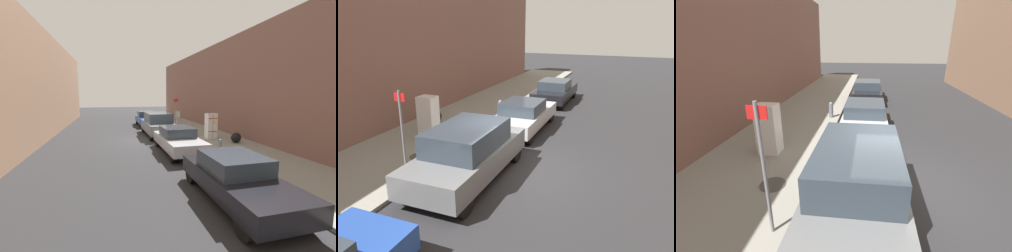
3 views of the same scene
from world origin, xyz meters
TOP-DOWN VIEW (x-y plane):
  - ground_plane at (0.00, 0.00)m, footprint 80.00×80.00m
  - sidewalk_slab at (-4.45, 0.00)m, footprint 4.03×44.00m
  - discarded_refrigerator at (-4.29, 1.38)m, footprint 0.70×0.62m
  - manhole_cover at (-3.42, -0.51)m, footprint 0.70×0.70m
  - street_sign_post at (-2.76, -2.04)m, footprint 0.36×0.07m
  - fire_hydrant at (-2.84, 5.49)m, footprint 0.22×0.22m
  - trash_bag at (-5.19, 3.13)m, footprint 0.64×0.64m
  - parked_suv_gray at (-1.09, -1.17)m, footprint 1.99×4.89m
  - parked_sedan_silver at (-1.09, 4.04)m, footprint 1.84×4.49m
  - parked_sedan_dark at (-1.09, 9.82)m, footprint 1.85×4.46m

SIDE VIEW (x-z plane):
  - ground_plane at x=0.00m, z-range 0.00..0.00m
  - sidewalk_slab at x=-4.45m, z-range 0.00..0.12m
  - manhole_cover at x=-3.42m, z-range 0.12..0.14m
  - trash_bag at x=-5.19m, z-range 0.12..0.76m
  - fire_hydrant at x=-2.84m, z-range 0.13..0.94m
  - parked_sedan_dark at x=-1.09m, z-range 0.02..1.40m
  - parked_sedan_silver at x=-1.09m, z-range 0.02..1.40m
  - parked_suv_gray at x=-1.09m, z-range 0.03..1.78m
  - discarded_refrigerator at x=-4.29m, z-range 0.12..1.84m
  - street_sign_post at x=-2.76m, z-range 0.28..3.01m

